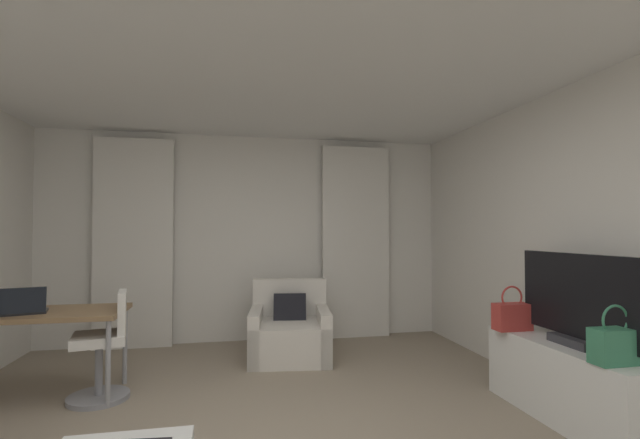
% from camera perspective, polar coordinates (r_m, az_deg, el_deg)
% --- Properties ---
extents(wall_window, '(5.12, 0.06, 2.60)m').
position_cam_1_polar(wall_window, '(5.65, -9.20, -2.39)').
color(wall_window, silver).
rests_on(wall_window, ground).
extents(wall_right, '(0.06, 6.12, 2.60)m').
position_cam_1_polar(wall_right, '(3.80, 35.09, -2.58)').
color(wall_right, silver).
rests_on(wall_right, ground).
extents(ceiling, '(5.12, 6.12, 0.06)m').
position_cam_1_polar(ceiling, '(2.90, -6.45, 23.84)').
color(ceiling, white).
rests_on(ceiling, wall_left).
extents(curtain_left_panel, '(0.90, 0.06, 2.50)m').
position_cam_1_polar(curtain_left_panel, '(5.63, -23.29, -2.80)').
color(curtain_left_panel, silver).
rests_on(curtain_left_panel, ground).
extents(curtain_right_panel, '(0.90, 0.06, 2.50)m').
position_cam_1_polar(curtain_right_panel, '(5.74, 4.72, -2.89)').
color(curtain_right_panel, silver).
rests_on(curtain_right_panel, ground).
extents(armchair, '(0.95, 0.96, 0.83)m').
position_cam_1_polar(armchair, '(4.93, -3.99, -14.61)').
color(armchair, silver).
rests_on(armchair, ground).
extents(desk, '(1.31, 0.65, 0.72)m').
position_cam_1_polar(desk, '(4.34, -33.00, -10.90)').
color(desk, olive).
rests_on(desk, ground).
extents(desk_chair, '(0.48, 0.48, 0.88)m').
position_cam_1_polar(desk_chair, '(4.16, -26.45, -15.22)').
color(desk_chair, gray).
rests_on(desk_chair, ground).
extents(laptop, '(0.38, 0.33, 0.22)m').
position_cam_1_polar(laptop, '(4.25, -34.39, -9.61)').
color(laptop, '#2D2D33').
rests_on(laptop, desk).
extents(tv_console, '(0.47, 1.36, 0.56)m').
position_cam_1_polar(tv_console, '(3.85, 30.22, -18.02)').
color(tv_console, white).
rests_on(tv_console, ground).
extents(tv_flatscreen, '(0.20, 1.05, 0.66)m').
position_cam_1_polar(tv_flatscreen, '(3.69, 30.56, -9.29)').
color(tv_flatscreen, '#333338').
rests_on(tv_flatscreen, tv_console).
extents(handbag_primary, '(0.30, 0.14, 0.37)m').
position_cam_1_polar(handbag_primary, '(4.03, 23.92, -11.46)').
color(handbag_primary, '#B73833').
rests_on(handbag_primary, tv_console).
extents(handbag_secondary, '(0.30, 0.14, 0.37)m').
position_cam_1_polar(handbag_secondary, '(3.35, 34.33, -13.41)').
color(handbag_secondary, '#387F5B').
rests_on(handbag_secondary, tv_console).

